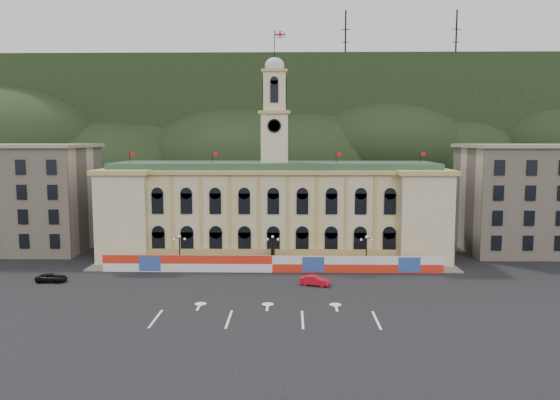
{
  "coord_description": "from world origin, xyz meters",
  "views": [
    {
      "loc": [
        2.69,
        -63.26,
        19.47
      ],
      "look_at": [
        1.08,
        18.0,
        10.36
      ],
      "focal_mm": 35.0,
      "sensor_mm": 36.0,
      "label": 1
    }
  ],
  "objects_px": {
    "red_sedan": "(315,281)",
    "black_suv": "(52,278)",
    "lamp_center": "(273,249)",
    "statue": "(273,260)"
  },
  "relations": [
    {
      "from": "statue",
      "to": "lamp_center",
      "type": "xyz_separation_m",
      "value": [
        0.0,
        -1.0,
        1.89
      ]
    },
    {
      "from": "red_sedan",
      "to": "black_suv",
      "type": "distance_m",
      "value": 35.96
    },
    {
      "from": "lamp_center",
      "to": "red_sedan",
      "type": "relative_size",
      "value": 1.21
    },
    {
      "from": "black_suv",
      "to": "statue",
      "type": "bearing_deg",
      "value": -73.76
    },
    {
      "from": "statue",
      "to": "lamp_center",
      "type": "height_order",
      "value": "lamp_center"
    },
    {
      "from": "statue",
      "to": "black_suv",
      "type": "distance_m",
      "value": 31.32
    },
    {
      "from": "statue",
      "to": "black_suv",
      "type": "height_order",
      "value": "statue"
    },
    {
      "from": "lamp_center",
      "to": "red_sedan",
      "type": "height_order",
      "value": "lamp_center"
    },
    {
      "from": "black_suv",
      "to": "red_sedan",
      "type": "bearing_deg",
      "value": -92.1
    },
    {
      "from": "lamp_center",
      "to": "black_suv",
      "type": "bearing_deg",
      "value": -165.09
    }
  ]
}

